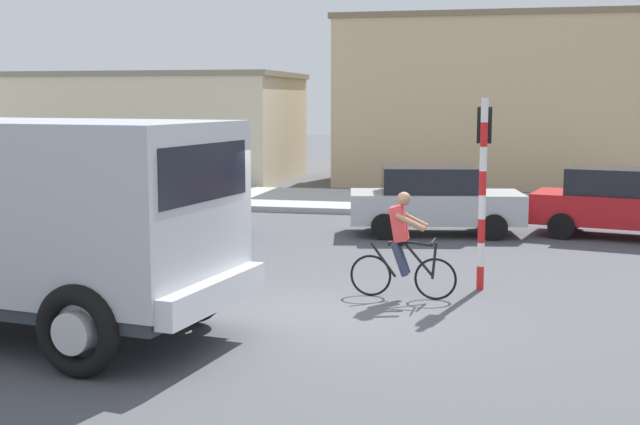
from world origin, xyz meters
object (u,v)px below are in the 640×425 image
Objects in this scene: cyclist at (402,245)px; car_white_mid at (150,203)px; car_far_side at (434,200)px; car_red_near at (622,202)px; traffic_light_pole at (483,167)px; truck_foreground at (36,213)px.

car_white_mid is at bearing 144.19° from cyclist.
cyclist is 6.52m from car_far_side.
car_red_near is at bearing 58.77° from cyclist.
car_red_near is at bearing 63.44° from traffic_light_pole.
car_far_side is at bearing 90.35° from cyclist.
traffic_light_pole is 0.75× the size of car_red_near.
traffic_light_pole reaches higher than car_white_mid.
car_red_near is 4.29m from car_far_side.
cyclist is at bearing -89.65° from car_far_side.
cyclist reaches higher than car_white_mid.
car_far_side is at bearing 102.68° from traffic_light_pole.
cyclist is 1.95m from traffic_light_pole.
car_far_side is (-0.04, 6.52, -0.05)m from cyclist.
car_far_side is at bearing 65.12° from truck_foreground.
cyclist is 0.41× the size of car_far_side.
car_red_near is (3.01, 6.03, -1.25)m from traffic_light_pole.
car_white_mid is at bearing -167.33° from car_red_near.
car_white_mid is (-10.59, -2.38, 0.00)m from car_red_near.
truck_foreground is 8.01m from car_white_mid.
traffic_light_pole is at bearing 35.58° from truck_foreground.
cyclist reaches higher than car_red_near.
traffic_light_pole is (5.74, 4.11, 0.40)m from truck_foreground.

